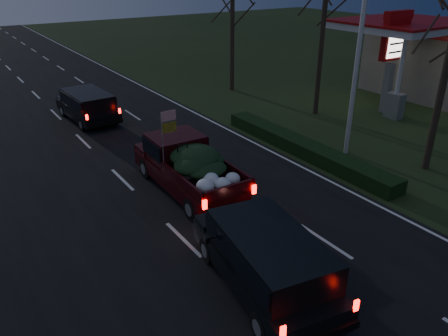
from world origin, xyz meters
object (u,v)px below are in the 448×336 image
gas_price_pylon (394,45)px  lead_suv (88,103)px  light_pole (362,27)px  rear_suv (267,256)px  pickup_truck (188,164)px

gas_price_pylon → lead_suv: bearing=152.0°
gas_price_pylon → light_pole: bearing=-155.3°
rear_suv → gas_price_pylon: bearing=37.8°
gas_price_pylon → pickup_truck: bearing=-171.4°
lead_suv → pickup_truck: bearing=-89.9°
light_pole → lead_suv: 14.33m
gas_price_pylon → rear_suv: size_ratio=1.07×
light_pole → pickup_truck: 8.90m
gas_price_pylon → rear_suv: gas_price_pylon is taller
gas_price_pylon → pickup_truck: (-14.19, -2.15, -2.70)m
lead_suv → rear_suv: bearing=-95.0°
pickup_truck → rear_suv: pickup_truck is taller
gas_price_pylon → pickup_truck: gas_price_pylon is taller
light_pole → rear_suv: 11.13m
pickup_truck → rear_suv: (-1.11, -6.04, -0.00)m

